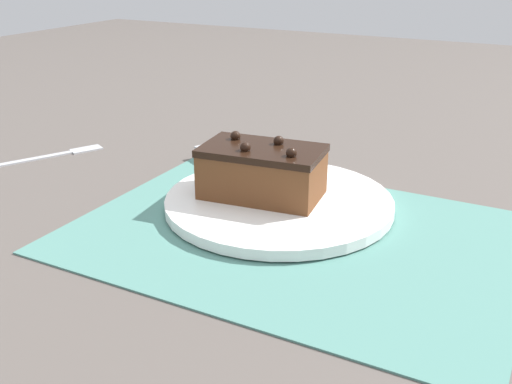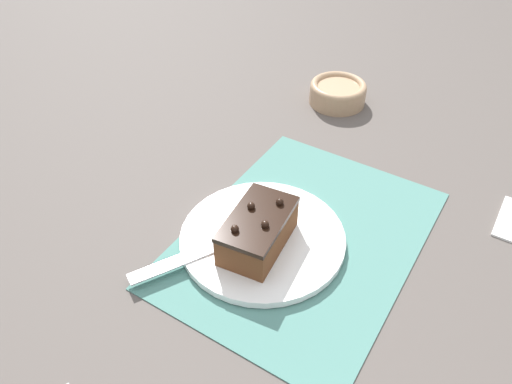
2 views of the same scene
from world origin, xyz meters
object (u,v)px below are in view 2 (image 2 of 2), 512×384
object	(u,v)px
cake_plate	(263,238)
chocolate_cake	(258,231)
small_bowl	(338,92)
serving_knife	(232,238)

from	to	relation	value
cake_plate	chocolate_cake	world-z (taller)	chocolate_cake
small_bowl	cake_plate	bearing A→B (deg)	-169.56
cake_plate	serving_knife	size ratio (longest dim) A/B	1.15
chocolate_cake	small_bowl	distance (m)	0.48
cake_plate	chocolate_cake	xyz separation A→B (m)	(-0.02, -0.00, 0.04)
chocolate_cake	small_bowl	bearing A→B (deg)	10.43
chocolate_cake	serving_knife	bearing A→B (deg)	111.47
chocolate_cake	small_bowl	size ratio (longest dim) A/B	1.17
serving_knife	chocolate_cake	bearing A→B (deg)	-129.36
cake_plate	chocolate_cake	size ratio (longest dim) A/B	1.81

